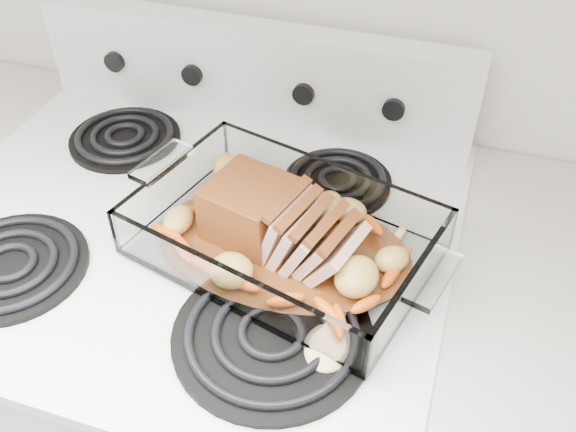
% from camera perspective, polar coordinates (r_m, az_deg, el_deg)
% --- Properties ---
extents(electric_range, '(0.78, 0.70, 1.12)m').
position_cam_1_polar(electric_range, '(1.31, -6.81, -15.37)').
color(electric_range, white).
rests_on(electric_range, ground).
extents(baking_dish, '(0.39, 0.26, 0.07)m').
position_cam_1_polar(baking_dish, '(0.88, -0.40, -2.18)').
color(baking_dish, white).
rests_on(baking_dish, electric_range).
extents(pork_roast, '(0.22, 0.11, 0.09)m').
position_cam_1_polar(pork_roast, '(0.87, -1.75, -0.49)').
color(pork_roast, brown).
rests_on(pork_roast, baking_dish).
extents(roast_vegetables, '(0.32, 0.18, 0.04)m').
position_cam_1_polar(roast_vegetables, '(0.90, 0.03, -0.48)').
color(roast_vegetables, orange).
rests_on(roast_vegetables, baking_dish).
extents(wooden_spoon, '(0.09, 0.27, 0.02)m').
position_cam_1_polar(wooden_spoon, '(0.82, 5.28, -8.69)').
color(wooden_spoon, beige).
rests_on(wooden_spoon, electric_range).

